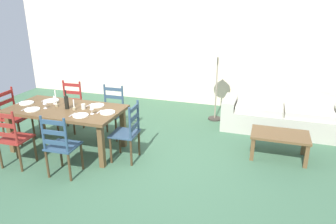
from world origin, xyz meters
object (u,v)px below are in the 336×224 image
object	(u,v)px
dining_chair_head_east	(128,132)
dining_table	(66,113)
dining_chair_far_right	(112,112)
dining_chair_head_west	(14,116)
dining_chair_near_left	(13,138)
wine_glass_far_left	(54,98)
couch	(282,116)
coffee_cup_primary	(83,107)
dining_chair_near_right	(61,146)
wine_glass_near_right	(92,107)
coffee_table	(280,137)
standing_lamp	(218,54)
wine_bottle	(66,102)
wine_glass_near_left	(45,102)
dining_chair_far_left	(70,106)

from	to	relation	value
dining_chair_head_east	dining_table	bearing A→B (deg)	178.30
dining_chair_far_right	dining_chair_head_west	xyz separation A→B (m)	(-1.58, -0.72, 0.00)
dining_chair_near_left	dining_chair_far_right	world-z (taller)	same
dining_chair_far_right	wine_glass_far_left	size ratio (longest dim) A/B	5.96
couch	coffee_cup_primary	bearing A→B (deg)	-148.49
dining_chair_near_right	wine_glass_near_right	bearing A→B (deg)	77.02
dining_chair_near_left	coffee_table	distance (m)	4.16
dining_chair_near_right	standing_lamp	distance (m)	3.54
wine_bottle	wine_glass_far_left	distance (m)	0.38
dining_chair_near_left	coffee_table	size ratio (longest dim) A/B	1.07
dining_chair_near_right	dining_chair_far_right	world-z (taller)	same
wine_glass_far_left	coffee_table	xyz separation A→B (m)	(3.73, 0.65, -0.51)
dining_table	wine_bottle	distance (m)	0.21
dining_chair_near_left	dining_chair_head_east	world-z (taller)	same
dining_chair_near_right	coffee_table	size ratio (longest dim) A/B	1.07
dining_chair_near_right	dining_chair_head_east	bearing A→B (deg)	46.12
wine_glass_near_right	coffee_table	world-z (taller)	wine_glass_near_right
dining_chair_near_left	wine_bottle	world-z (taller)	wine_bottle
wine_bottle	dining_table	bearing A→B (deg)	156.95
wine_bottle	wine_glass_near_left	bearing A→B (deg)	-164.69
dining_chair_far_left	wine_glass_far_left	xyz separation A→B (m)	(0.16, -0.64, 0.38)
dining_chair_near_right	wine_glass_far_left	distance (m)	1.21
dining_table	wine_glass_near_left	size ratio (longest dim) A/B	11.80
wine_glass_near_right	couch	world-z (taller)	wine_glass_near_right
dining_chair_head_east	wine_glass_far_left	size ratio (longest dim) A/B	5.96
dining_chair_near_left	dining_chair_head_east	distance (m)	1.72
dining_chair_far_right	coffee_cup_primary	size ratio (longest dim) A/B	10.67
dining_chair_far_right	wine_glass_near_right	bearing A→B (deg)	-82.09
standing_lamp	dining_chair_far_left	bearing A→B (deg)	-151.66
wine_glass_near_left	wine_bottle	bearing A→B (deg)	15.31
dining_table	couch	xyz separation A→B (m)	(3.50, 1.99, -0.37)
wine_glass_far_left	standing_lamp	world-z (taller)	standing_lamp
dining_chair_far_left	dining_chair_far_right	bearing A→B (deg)	-2.04
wine_bottle	wine_glass_near_right	size ratio (longest dim) A/B	1.96
couch	wine_glass_near_left	bearing A→B (deg)	-150.98
dining_chair_near_left	coffee_cup_primary	bearing A→B (deg)	47.06
dining_chair_far_left	wine_glass_near_left	size ratio (longest dim) A/B	5.96
dining_chair_head_east	wine_glass_near_left	bearing A→B (deg)	-176.59
couch	dining_chair_near_left	bearing A→B (deg)	-144.97
coffee_cup_primary	couch	distance (m)	3.77
dining_chair_near_right	dining_chair_far_left	distance (m)	1.77
dining_chair_far_left	coffee_cup_primary	xyz separation A→B (m)	(0.78, -0.73, 0.32)
wine_glass_near_left	dining_chair_far_left	bearing A→B (deg)	99.91
dining_chair_near_left	dining_chair_head_west	xyz separation A→B (m)	(-0.70, 0.79, 0.00)
wine_glass_near_right	wine_glass_near_left	bearing A→B (deg)	179.93
dining_chair_head_east	coffee_table	distance (m)	2.44
wine_bottle	wine_glass_near_left	distance (m)	0.37
dining_chair_far_left	wine_bottle	xyz separation A→B (m)	(0.51, -0.79, 0.39)
coffee_cup_primary	couch	world-z (taller)	coffee_cup_primary
wine_glass_near_left	coffee_cup_primary	size ratio (longest dim) A/B	1.79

